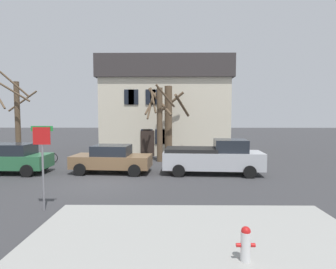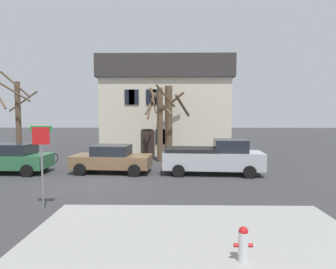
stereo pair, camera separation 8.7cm
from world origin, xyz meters
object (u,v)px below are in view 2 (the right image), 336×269
at_px(building_main, 166,106).
at_px(car_brown_sedan, 112,159).
at_px(car_green_wagon, 10,158).
at_px(street_sign_pole, 42,152).
at_px(tree_bare_mid, 159,121).
at_px(tree_bare_far, 169,120).
at_px(pickup_truck_silver, 213,157).
at_px(tree_bare_near, 17,116).
at_px(fire_hydrant, 243,243).
at_px(bicycle_leaning, 45,158).

height_order(building_main, car_brown_sedan, building_main).
height_order(car_green_wagon, street_sign_pole, street_sign_pole).
height_order(tree_bare_mid, car_brown_sedan, tree_bare_mid).
distance_m(tree_bare_far, pickup_truck_silver, 6.07).
xyz_separation_m(tree_bare_near, fire_hydrant, (13.16, -14.57, -2.76)).
xyz_separation_m(tree_bare_near, car_green_wagon, (2.26, -4.88, -2.39)).
bearing_deg(pickup_truck_silver, building_main, 106.63).
height_order(tree_bare_mid, fire_hydrant, tree_bare_mid).
relative_size(tree_bare_near, tree_bare_far, 1.17).
xyz_separation_m(tree_bare_near, pickup_truck_silver, (13.94, -4.92, -2.33)).
distance_m(building_main, tree_bare_far, 4.90).
bearing_deg(tree_bare_far, car_green_wagon, -150.88).
bearing_deg(fire_hydrant, car_brown_sedan, 117.10).
height_order(tree_bare_far, car_green_wagon, tree_bare_far).
height_order(car_brown_sedan, pickup_truck_silver, pickup_truck_silver).
xyz_separation_m(tree_bare_far, car_brown_sedan, (-3.27, -4.83, -2.16)).
xyz_separation_m(car_brown_sedan, fire_hydrant, (5.08, -9.92, -0.29)).
distance_m(fire_hydrant, bicycle_leaning, 16.64).
bearing_deg(building_main, tree_bare_near, -155.92).
xyz_separation_m(tree_bare_mid, street_sign_pole, (-3.60, -10.31, -0.85)).
relative_size(car_brown_sedan, fire_hydrant, 5.92).
bearing_deg(pickup_truck_silver, street_sign_pole, -138.36).
relative_size(pickup_truck_silver, bicycle_leaning, 3.33).
height_order(tree_bare_far, bicycle_leaning, tree_bare_far).
distance_m(tree_bare_far, street_sign_pole, 12.06).
xyz_separation_m(tree_bare_mid, car_green_wagon, (-8.40, -4.15, -2.03)).
xyz_separation_m(tree_bare_far, street_sign_pole, (-4.30, -11.23, -0.90)).
xyz_separation_m(pickup_truck_silver, street_sign_pole, (-6.89, -6.12, 1.11)).
xyz_separation_m(tree_bare_mid, bicycle_leaning, (-7.92, -0.87, -2.55)).
bearing_deg(tree_bare_near, fire_hydrant, -47.90).
bearing_deg(car_green_wagon, car_brown_sedan, 2.32).
relative_size(tree_bare_near, bicycle_leaning, 3.80).
relative_size(fire_hydrant, street_sign_pole, 0.26).
bearing_deg(car_green_wagon, pickup_truck_silver, -0.18).
bearing_deg(car_brown_sedan, fire_hydrant, -62.90).
xyz_separation_m(tree_bare_mid, car_brown_sedan, (-2.57, -3.91, -2.11)).
bearing_deg(tree_bare_far, street_sign_pole, -110.97).
bearing_deg(building_main, tree_bare_mid, -93.56).
relative_size(building_main, tree_bare_far, 2.05).
relative_size(tree_bare_far, car_brown_sedan, 1.19).
relative_size(tree_bare_near, pickup_truck_silver, 1.14).
bearing_deg(tree_bare_near, bicycle_leaning, -30.29).
relative_size(tree_bare_far, street_sign_pole, 1.85).
xyz_separation_m(building_main, tree_bare_far, (0.35, -4.73, -1.24)).
distance_m(tree_bare_near, car_brown_sedan, 9.64).
relative_size(building_main, bicycle_leaning, 6.63).
height_order(pickup_truck_silver, bicycle_leaning, pickup_truck_silver).
bearing_deg(fire_hydrant, bicycle_leaning, 128.79).
bearing_deg(tree_bare_near, car_green_wagon, -65.19).
distance_m(tree_bare_mid, street_sign_pole, 10.95).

